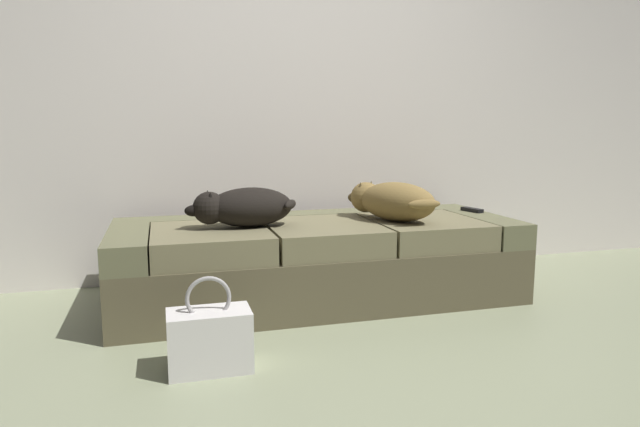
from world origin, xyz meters
The scene contains 7 objects.
ground_plane centered at (0.00, 0.00, 0.00)m, with size 10.00×10.00×0.00m, color gray.
back_wall centered at (0.00, 1.75, 1.40)m, with size 6.40×0.10×2.80m, color white.
couch centered at (0.00, 1.13, 0.22)m, with size 2.17×0.86×0.43m.
dog_dark centered at (-0.41, 1.06, 0.54)m, with size 0.60×0.28×0.20m.
dog_tan centered at (0.40, 1.05, 0.54)m, with size 0.46×0.59×0.21m.
tv_remote centered at (1.00, 1.21, 0.45)m, with size 0.04×0.15×0.02m, color black.
handbag centered at (-0.66, 0.34, 0.13)m, with size 0.32×0.18×0.38m.
Camera 1 is at (-0.81, -1.77, 0.94)m, focal length 31.30 mm.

